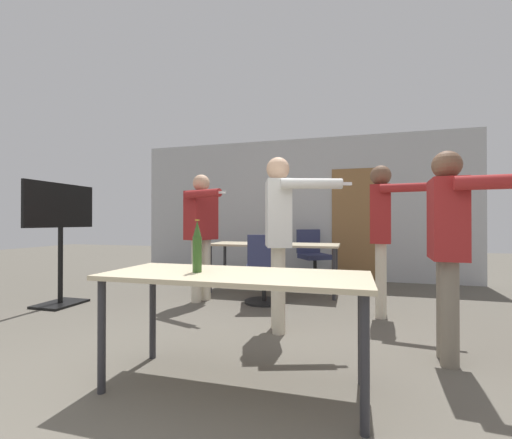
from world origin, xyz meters
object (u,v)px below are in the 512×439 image
object	(u,v)px
person_center_tall	(279,225)
person_right_polo	(382,224)
office_chair_mid_tucked	(264,272)
beer_bottle	(197,247)
office_chair_near_pushed	(313,258)
person_far_watching	(202,224)
person_near_casual	(449,235)
tv_screen	(60,230)

from	to	relation	value
person_center_tall	person_right_polo	world-z (taller)	person_right_polo
office_chair_mid_tucked	beer_bottle	xyz separation A→B (m)	(0.12, -2.26, 0.48)
office_chair_near_pushed	person_far_watching	bearing A→B (deg)	20.15
person_center_tall	office_chair_near_pushed	bearing A→B (deg)	161.54
person_right_polo	office_chair_mid_tucked	world-z (taller)	person_right_polo
person_right_polo	person_near_casual	distance (m)	1.28
person_right_polo	person_center_tall	bearing A→B (deg)	-44.68
person_near_casual	tv_screen	bearing A→B (deg)	-94.21
beer_bottle	person_right_polo	bearing A→B (deg)	57.54
tv_screen	office_chair_near_pushed	bearing A→B (deg)	-51.06
tv_screen	office_chair_near_pushed	world-z (taller)	tv_screen
office_chair_mid_tucked	office_chair_near_pushed	size ratio (longest dim) A/B	0.97
person_center_tall	person_near_casual	bearing A→B (deg)	56.77
person_near_casual	beer_bottle	size ratio (longest dim) A/B	4.66
person_near_casual	beer_bottle	distance (m)	1.91
tv_screen	person_far_watching	size ratio (longest dim) A/B	0.91
tv_screen	person_near_casual	bearing A→B (deg)	-98.46
person_far_watching	person_near_casual	distance (m)	3.00
person_far_watching	person_center_tall	bearing A→B (deg)	72.90
tv_screen	person_right_polo	size ratio (longest dim) A/B	0.91
person_right_polo	beer_bottle	size ratio (longest dim) A/B	4.94
person_far_watching	office_chair_mid_tucked	xyz separation A→B (m)	(0.86, 0.06, -0.62)
person_center_tall	office_chair_near_pushed	size ratio (longest dim) A/B	1.82
beer_bottle	person_far_watching	bearing A→B (deg)	113.95
person_far_watching	beer_bottle	bearing A→B (deg)	43.73
person_right_polo	person_near_casual	world-z (taller)	person_right_polo
person_right_polo	person_near_casual	xyz separation A→B (m)	(0.39, -1.21, -0.08)
person_center_tall	person_right_polo	xyz separation A→B (m)	(1.02, 0.82, 0.01)
person_near_casual	office_chair_near_pushed	bearing A→B (deg)	-151.58
person_far_watching	person_center_tall	world-z (taller)	person_far_watching
tv_screen	beer_bottle	bearing A→B (deg)	-119.58
person_near_casual	office_chair_near_pushed	distance (m)	3.39
tv_screen	person_right_polo	world-z (taller)	person_right_polo
tv_screen	person_near_casual	world-z (taller)	person_near_casual
tv_screen	beer_bottle	distance (m)	3.05
person_right_polo	office_chair_mid_tucked	bearing A→B (deg)	-91.01
person_near_casual	office_chair_mid_tucked	world-z (taller)	person_near_casual
person_far_watching	person_near_casual	world-z (taller)	person_far_watching
office_chair_mid_tucked	beer_bottle	bearing A→B (deg)	-103.57
person_center_tall	person_near_casual	world-z (taller)	person_center_tall
person_right_polo	office_chair_mid_tucked	size ratio (longest dim) A/B	1.88
tv_screen	office_chair_mid_tucked	size ratio (longest dim) A/B	1.72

